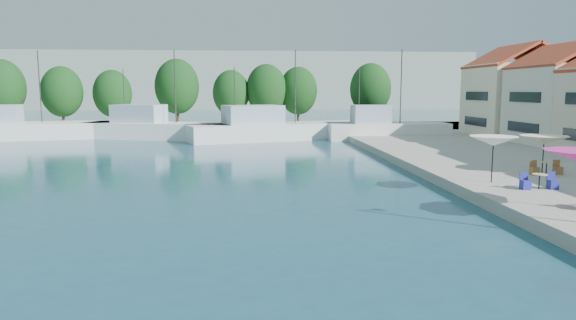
{
  "coord_description": "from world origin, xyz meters",
  "views": [
    {
      "loc": [
        -4.84,
        -2.21,
        5.43
      ],
      "look_at": [
        -2.54,
        26.0,
        1.56
      ],
      "focal_mm": 32.0,
      "sensor_mm": 36.0,
      "label": 1
    }
  ],
  "objects": [
    {
      "name": "building_05",
      "position": [
        24.0,
        42.0,
        5.26
      ],
      "size": [
        8.4,
        8.8,
        9.7
      ],
      "color": "beige",
      "rests_on": "quay_right"
    },
    {
      "name": "tree_02",
      "position": [
        -29.19,
        68.59,
        5.19
      ],
      "size": [
        5.38,
        5.38,
        7.96
      ],
      "color": "#3F2B19",
      "rests_on": "quay_far"
    },
    {
      "name": "tree_03",
      "position": [
        -22.68,
        68.8,
        4.94
      ],
      "size": [
        5.08,
        5.08,
        7.52
      ],
      "color": "#3F2B19",
      "rests_on": "quay_far"
    },
    {
      "name": "tree_07",
      "position": [
        2.7,
        71.99,
        5.31
      ],
      "size": [
        5.51,
        5.51,
        8.16
      ],
      "color": "#3F2B19",
      "rests_on": "quay_far"
    },
    {
      "name": "hill_west",
      "position": [
        -30.0,
        160.0,
        8.0
      ],
      "size": [
        180.0,
        40.0,
        16.0
      ],
      "primitive_type": "cube",
      "color": "gray",
      "rests_on": "ground"
    },
    {
      "name": "trawler_02",
      "position": [
        -14.74,
        56.23,
        1.07
      ],
      "size": [
        18.37,
        9.59,
        10.2
      ],
      "rotation": [
        0.0,
        0.0,
        -0.29
      ],
      "color": "white",
      "rests_on": "ground"
    },
    {
      "name": "umbrella_cream",
      "position": [
        12.61,
        26.45,
        2.52
      ],
      "size": [
        2.82,
        2.82,
        2.17
      ],
      "color": "black",
      "rests_on": "quay_right"
    },
    {
      "name": "quay_far",
      "position": [
        -8.0,
        67.0,
        0.3
      ],
      "size": [
        90.0,
        16.0,
        0.6
      ],
      "primitive_type": "cube",
      "color": "gray",
      "rests_on": "ground"
    },
    {
      "name": "tree_05",
      "position": [
        -6.93,
        71.23,
        5.0
      ],
      "size": [
        5.16,
        5.16,
        7.63
      ],
      "color": "#3F2B19",
      "rests_on": "quay_far"
    },
    {
      "name": "trawler_01",
      "position": [
        -30.55,
        57.14,
        1.07
      ],
      "size": [
        22.94,
        9.93,
        10.2
      ],
      "rotation": [
        0.0,
        0.0,
        0.19
      ],
      "color": "white",
      "rests_on": "ground"
    },
    {
      "name": "tree_01",
      "position": [
        -36.73,
        68.41,
        5.71
      ],
      "size": [
        5.98,
        5.98,
        8.85
      ],
      "color": "#3F2B19",
      "rests_on": "quay_far"
    },
    {
      "name": "cafe_table_02",
      "position": [
        9.44,
        21.42,
        0.89
      ],
      "size": [
        1.82,
        0.7,
        0.76
      ],
      "color": "black",
      "rests_on": "quay_right"
    },
    {
      "name": "tree_08",
      "position": [
        12.84,
        70.16,
        5.57
      ],
      "size": [
        5.82,
        5.82,
        8.61
      ],
      "color": "#3F2B19",
      "rests_on": "quay_far"
    },
    {
      "name": "umbrella_white",
      "position": [
        8.02,
        23.45,
        2.79
      ],
      "size": [
        2.55,
        2.55,
        2.45
      ],
      "color": "black",
      "rests_on": "quay_right"
    },
    {
      "name": "tree_04",
      "position": [
        -14.54,
        72.0,
        5.91
      ],
      "size": [
        6.21,
        6.21,
        9.2
      ],
      "color": "#3F2B19",
      "rests_on": "quay_far"
    },
    {
      "name": "building_06",
      "position": [
        24.0,
        51.0,
        5.5
      ],
      "size": [
        9.0,
        8.8,
        10.2
      ],
      "color": "#F6E3C4",
      "rests_on": "quay_right"
    },
    {
      "name": "tree_06",
      "position": [
        -1.92,
        71.15,
        5.5
      ],
      "size": [
        5.73,
        5.73,
        8.49
      ],
      "color": "#3F2B19",
      "rests_on": "quay_far"
    },
    {
      "name": "trawler_04",
      "position": [
        10.4,
        53.08,
        1.07
      ],
      "size": [
        13.39,
        3.74,
        10.2
      ],
      "rotation": [
        0.0,
        0.0,
        0.02
      ],
      "color": "silver",
      "rests_on": "ground"
    },
    {
      "name": "cafe_table_03",
      "position": [
        12.3,
        25.53,
        0.89
      ],
      "size": [
        1.82,
        0.7,
        0.76
      ],
      "color": "black",
      "rests_on": "quay_right"
    },
    {
      "name": "hill_east",
      "position": [
        40.0,
        180.0,
        6.0
      ],
      "size": [
        140.0,
        40.0,
        12.0
      ],
      "primitive_type": "cube",
      "color": "gray",
      "rests_on": "ground"
    },
    {
      "name": "trawler_03",
      "position": [
        -1.77,
        54.0,
        1.07
      ],
      "size": [
        20.59,
        10.98,
        10.2
      ],
      "rotation": [
        0.0,
        0.0,
        0.31
      ],
      "color": "silver",
      "rests_on": "ground"
    }
  ]
}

